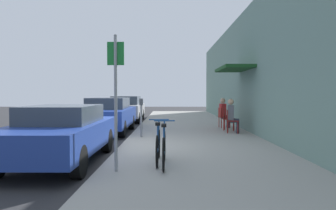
{
  "coord_description": "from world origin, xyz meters",
  "views": [
    {
      "loc": [
        1.43,
        -9.06,
        1.61
      ],
      "look_at": [
        1.33,
        6.96,
        1.04
      ],
      "focal_mm": 34.19,
      "sensor_mm": 36.0,
      "label": 1
    }
  ],
  "objects_px": {
    "street_sign": "(116,92)",
    "cafe_chair_2": "(223,116)",
    "parked_car_1": "(108,115)",
    "bicycle_1": "(164,148)",
    "seated_patron_2": "(224,112)",
    "cafe_chair_0": "(231,120)",
    "seated_patron_0": "(232,115)",
    "parked_car_0": "(61,132)",
    "bicycle_0": "(158,146)",
    "cafe_chair_1": "(227,118)",
    "parking_meter": "(141,115)",
    "parked_car_2": "(126,108)"
  },
  "relations": [
    {
      "from": "street_sign",
      "to": "cafe_chair_2",
      "type": "height_order",
      "value": "street_sign"
    },
    {
      "from": "parked_car_1",
      "to": "cafe_chair_2",
      "type": "distance_m",
      "value": 4.93
    },
    {
      "from": "bicycle_1",
      "to": "street_sign",
      "type": "bearing_deg",
      "value": -151.53
    },
    {
      "from": "seated_patron_2",
      "to": "cafe_chair_0",
      "type": "bearing_deg",
      "value": -91.8
    },
    {
      "from": "street_sign",
      "to": "seated_patron_0",
      "type": "xyz_separation_m",
      "value": [
        3.39,
        6.01,
        -0.82
      ]
    },
    {
      "from": "parked_car_0",
      "to": "street_sign",
      "type": "relative_size",
      "value": 1.69
    },
    {
      "from": "parked_car_0",
      "to": "parked_car_1",
      "type": "xyz_separation_m",
      "value": [
        0.0,
        5.6,
        0.04
      ]
    },
    {
      "from": "seated_patron_0",
      "to": "cafe_chair_2",
      "type": "distance_m",
      "value": 1.87
    },
    {
      "from": "bicycle_0",
      "to": "cafe_chair_1",
      "type": "distance_m",
      "value": 6.55
    },
    {
      "from": "parking_meter",
      "to": "street_sign",
      "type": "height_order",
      "value": "street_sign"
    },
    {
      "from": "parking_meter",
      "to": "cafe_chair_1",
      "type": "distance_m",
      "value": 3.86
    },
    {
      "from": "cafe_chair_2",
      "to": "cafe_chair_0",
      "type": "bearing_deg",
      "value": -89.96
    },
    {
      "from": "cafe_chair_2",
      "to": "seated_patron_0",
      "type": "bearing_deg",
      "value": -88.15
    },
    {
      "from": "street_sign",
      "to": "seated_patron_2",
      "type": "xyz_separation_m",
      "value": [
        3.39,
        7.88,
        -0.82
      ]
    },
    {
      "from": "parked_car_2",
      "to": "bicycle_0",
      "type": "distance_m",
      "value": 11.7
    },
    {
      "from": "cafe_chair_0",
      "to": "seated_patron_0",
      "type": "height_order",
      "value": "seated_patron_0"
    },
    {
      "from": "bicycle_0",
      "to": "bicycle_1",
      "type": "relative_size",
      "value": 1.0
    },
    {
      "from": "parked_car_1",
      "to": "seated_patron_2",
      "type": "height_order",
      "value": "parked_car_1"
    },
    {
      "from": "parking_meter",
      "to": "bicycle_0",
      "type": "bearing_deg",
      "value": -79.74
    },
    {
      "from": "cafe_chair_0",
      "to": "cafe_chair_2",
      "type": "relative_size",
      "value": 1.0
    },
    {
      "from": "cafe_chair_1",
      "to": "cafe_chair_2",
      "type": "distance_m",
      "value": 1.04
    },
    {
      "from": "parked_car_0",
      "to": "cafe_chair_0",
      "type": "height_order",
      "value": "parked_car_0"
    },
    {
      "from": "street_sign",
      "to": "bicycle_1",
      "type": "xyz_separation_m",
      "value": [
        0.91,
        0.49,
        -1.16
      ]
    },
    {
      "from": "parked_car_1",
      "to": "bicycle_1",
      "type": "xyz_separation_m",
      "value": [
        2.41,
        -6.43,
        -0.27
      ]
    },
    {
      "from": "street_sign",
      "to": "bicycle_0",
      "type": "xyz_separation_m",
      "value": [
        0.78,
        0.8,
        -1.16
      ]
    },
    {
      "from": "parked_car_2",
      "to": "street_sign",
      "type": "height_order",
      "value": "street_sign"
    },
    {
      "from": "parking_meter",
      "to": "street_sign",
      "type": "xyz_separation_m",
      "value": [
        -0.05,
        -4.81,
        0.75
      ]
    },
    {
      "from": "bicycle_0",
      "to": "cafe_chair_1",
      "type": "relative_size",
      "value": 1.97
    },
    {
      "from": "cafe_chair_1",
      "to": "cafe_chair_2",
      "type": "bearing_deg",
      "value": 90.1
    },
    {
      "from": "cafe_chair_0",
      "to": "cafe_chair_1",
      "type": "distance_m",
      "value": 0.81
    },
    {
      "from": "bicycle_0",
      "to": "bicycle_1",
      "type": "height_order",
      "value": "same"
    },
    {
      "from": "bicycle_0",
      "to": "bicycle_1",
      "type": "xyz_separation_m",
      "value": [
        0.13,
        -0.31,
        0.0
      ]
    },
    {
      "from": "cafe_chair_0",
      "to": "bicycle_0",
      "type": "bearing_deg",
      "value": -116.14
    },
    {
      "from": "parked_car_1",
      "to": "cafe_chair_0",
      "type": "bearing_deg",
      "value": -10.6
    },
    {
      "from": "parked_car_2",
      "to": "seated_patron_0",
      "type": "relative_size",
      "value": 3.41
    },
    {
      "from": "bicycle_0",
      "to": "cafe_chair_2",
      "type": "xyz_separation_m",
      "value": [
        2.56,
        7.07,
        0.14
      ]
    },
    {
      "from": "parking_meter",
      "to": "street_sign",
      "type": "distance_m",
      "value": 4.87
    },
    {
      "from": "parked_car_0",
      "to": "parking_meter",
      "type": "distance_m",
      "value": 3.82
    },
    {
      "from": "parking_meter",
      "to": "bicycle_0",
      "type": "height_order",
      "value": "parking_meter"
    },
    {
      "from": "cafe_chair_0",
      "to": "parking_meter",
      "type": "bearing_deg",
      "value": -159.79
    },
    {
      "from": "parked_car_1",
      "to": "parked_car_2",
      "type": "xyz_separation_m",
      "value": [
        0.0,
        5.36,
        0.0
      ]
    },
    {
      "from": "street_sign",
      "to": "bicycle_1",
      "type": "height_order",
      "value": "street_sign"
    },
    {
      "from": "parked_car_2",
      "to": "bicycle_0",
      "type": "xyz_separation_m",
      "value": [
        2.28,
        -11.48,
        -0.27
      ]
    },
    {
      "from": "parked_car_2",
      "to": "cafe_chair_1",
      "type": "distance_m",
      "value": 7.29
    },
    {
      "from": "bicycle_1",
      "to": "seated_patron_0",
      "type": "height_order",
      "value": "seated_patron_0"
    },
    {
      "from": "parked_car_0",
      "to": "seated_patron_0",
      "type": "relative_size",
      "value": 3.41
    },
    {
      "from": "bicycle_0",
      "to": "seated_patron_0",
      "type": "bearing_deg",
      "value": 63.28
    },
    {
      "from": "cafe_chair_1",
      "to": "parked_car_2",
      "type": "bearing_deg",
      "value": 131.56
    },
    {
      "from": "seated_patron_0",
      "to": "cafe_chair_1",
      "type": "height_order",
      "value": "seated_patron_0"
    },
    {
      "from": "parking_meter",
      "to": "cafe_chair_2",
      "type": "bearing_deg",
      "value": 42.98
    }
  ]
}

